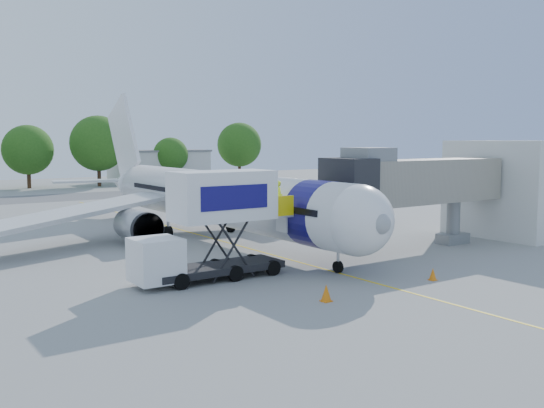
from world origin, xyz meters
TOP-DOWN VIEW (x-y plane):
  - ground at (0.00, 0.00)m, footprint 160.00×160.00m
  - guidance_line at (0.00, 0.00)m, footprint 0.15×70.00m
  - taxiway_strip at (0.00, 42.00)m, footprint 120.00×10.00m
  - aircraft at (0.00, 4.12)m, footprint 34.17×37.73m
  - jet_bridge at (7.99, -7.00)m, footprint 13.90×3.20m
  - terminal_stub at (18.50, -7.00)m, footprint 5.00×8.00m
  - catering_hiloader at (-6.26, -7.00)m, footprint 8.59×2.44m
  - ground_tug at (-0.23, -19.78)m, footprint 3.26×1.91m
  - safety_cone_a at (2.83, -13.52)m, footprint 0.39×0.39m
  - safety_cone_b at (-4.19, -13.55)m, footprint 0.48×0.48m
  - outbuilding_right at (22.00, 62.00)m, footprint 16.40×7.40m
  - tree_d at (0.03, 58.74)m, footprint 7.21×7.21m
  - tree_e at (9.75, 56.81)m, footprint 8.38×8.38m
  - tree_f at (22.87, 59.41)m, footprint 5.82×5.82m
  - tree_g at (36.55, 59.71)m, footprint 7.93×7.93m

SIDE VIEW (x-z plane):
  - ground at x=0.00m, z-range 0.00..0.00m
  - taxiway_strip at x=0.00m, z-range 0.00..0.01m
  - guidance_line at x=0.00m, z-range 0.00..0.01m
  - safety_cone_a at x=2.83m, z-range -0.01..0.61m
  - safety_cone_b at x=-4.19m, z-range -0.02..0.75m
  - ground_tug at x=-0.23m, z-range 0.03..1.28m
  - outbuilding_right at x=22.00m, z-range 0.01..5.31m
  - catering_hiloader at x=-6.26m, z-range 0.01..5.51m
  - aircraft at x=0.00m, z-range -2.73..8.62m
  - terminal_stub at x=18.50m, z-range 0.00..7.00m
  - jet_bridge at x=7.99m, z-range 1.04..7.64m
  - tree_f at x=22.87m, z-range 0.79..8.21m
  - tree_d at x=0.03m, z-range 0.98..10.17m
  - tree_g at x=36.55m, z-range 1.08..11.19m
  - tree_e at x=9.75m, z-range 1.14..11.83m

